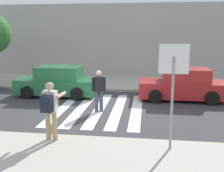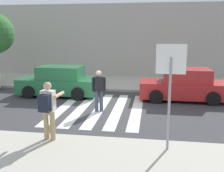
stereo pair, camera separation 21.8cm
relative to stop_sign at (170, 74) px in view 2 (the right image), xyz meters
name	(u,v)px [view 2 (the right image)]	position (x,y,z in m)	size (l,w,h in m)	color
ground_plane	(99,110)	(-2.66, 3.78, -2.20)	(120.00, 120.00, 0.00)	#38383A
sidewalk_far	(117,82)	(-2.66, 9.78, -2.13)	(60.00, 4.80, 0.14)	#B2AD9E
building_facade_far	(125,40)	(-2.66, 14.18, 0.45)	(56.00, 4.00, 5.29)	#ADA89E
crosswalk_stripe_0	(64,107)	(-4.26, 3.98, -2.19)	(0.44, 5.20, 0.01)	silver
crosswalk_stripe_1	(82,108)	(-3.46, 3.98, -2.19)	(0.44, 5.20, 0.01)	silver
crosswalk_stripe_2	(100,108)	(-2.66, 3.98, -2.19)	(0.44, 5.20, 0.01)	silver
crosswalk_stripe_3	(118,109)	(-1.86, 3.98, -2.19)	(0.44, 5.20, 0.01)	silver
crosswalk_stripe_4	(137,110)	(-1.06, 3.98, -2.19)	(0.44, 5.20, 0.01)	silver
stop_sign	(170,74)	(0.00, 0.00, 0.00)	(0.76, 0.08, 2.82)	gray
photographer_with_backpack	(48,106)	(-3.40, 0.12, -1.03)	(0.62, 0.87, 1.72)	tan
pedestrian_crossing	(99,89)	(-2.61, 3.57, -1.22)	(0.54, 0.37, 1.72)	#474C60
parked_car_green	(59,82)	(-5.23, 6.08, -1.47)	(4.10, 1.92, 1.55)	#236B3D
parked_car_red	(184,85)	(1.08, 6.08, -1.47)	(4.10, 1.92, 1.55)	red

